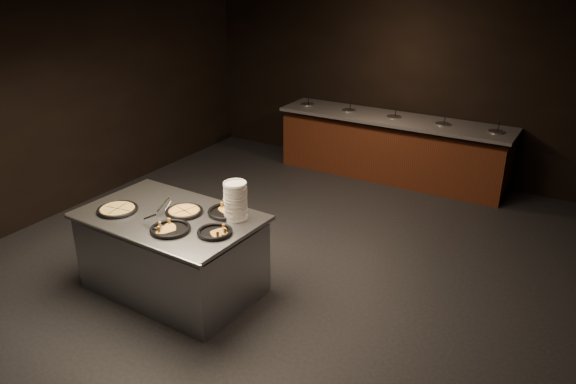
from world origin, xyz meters
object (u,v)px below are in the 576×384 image
object	(u,v)px
pan_veggie_whole	(117,209)
plate_stack	(236,201)
serving_counter	(173,254)
pan_cheese_whole	(184,211)

from	to	relation	value
pan_veggie_whole	plate_stack	bearing A→B (deg)	22.46
serving_counter	pan_veggie_whole	world-z (taller)	pan_veggie_whole
pan_veggie_whole	pan_cheese_whole	world-z (taller)	same
plate_stack	pan_veggie_whole	bearing A→B (deg)	-157.54
pan_veggie_whole	pan_cheese_whole	size ratio (longest dim) A/B	1.09
plate_stack	pan_cheese_whole	xyz separation A→B (m)	(-0.54, -0.17, -0.18)
serving_counter	pan_cheese_whole	world-z (taller)	pan_cheese_whole
serving_counter	plate_stack	world-z (taller)	plate_stack
plate_stack	pan_veggie_whole	distance (m)	1.29
plate_stack	serving_counter	bearing A→B (deg)	-156.61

